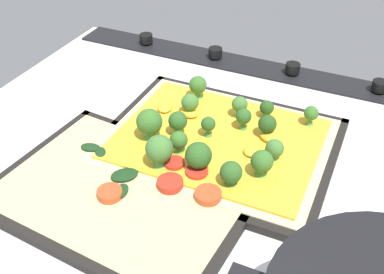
{
  "coord_description": "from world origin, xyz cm",
  "views": [
    {
      "loc": [
        -23.49,
        48.6,
        45.14
      ],
      "look_at": [
        -1.12,
        -0.74,
        4.57
      ],
      "focal_mm": 43.99,
      "sensor_mm": 36.0,
      "label": 1
    }
  ],
  "objects_px": {
    "baking_tray_front": "(217,146)",
    "baking_tray_back": "(124,194)",
    "veggie_pizza_back": "(127,190)",
    "broccoli_pizza": "(215,138)"
  },
  "relations": [
    {
      "from": "broccoli_pizza",
      "to": "baking_tray_back",
      "type": "xyz_separation_m",
      "value": [
        0.07,
        0.15,
        -0.02
      ]
    },
    {
      "from": "broccoli_pizza",
      "to": "veggie_pizza_back",
      "type": "xyz_separation_m",
      "value": [
        0.07,
        0.14,
        -0.01
      ]
    },
    {
      "from": "baking_tray_front",
      "to": "baking_tray_back",
      "type": "height_order",
      "value": "same"
    },
    {
      "from": "baking_tray_front",
      "to": "veggie_pizza_back",
      "type": "xyz_separation_m",
      "value": [
        0.07,
        0.15,
        0.01
      ]
    },
    {
      "from": "baking_tray_front",
      "to": "broccoli_pizza",
      "type": "bearing_deg",
      "value": 61.41
    },
    {
      "from": "baking_tray_front",
      "to": "veggie_pizza_back",
      "type": "bearing_deg",
      "value": 64.14
    },
    {
      "from": "baking_tray_front",
      "to": "broccoli_pizza",
      "type": "distance_m",
      "value": 0.02
    },
    {
      "from": "baking_tray_front",
      "to": "baking_tray_back",
      "type": "distance_m",
      "value": 0.17
    },
    {
      "from": "broccoli_pizza",
      "to": "baking_tray_back",
      "type": "bearing_deg",
      "value": 63.5
    },
    {
      "from": "baking_tray_front",
      "to": "baking_tray_back",
      "type": "bearing_deg",
      "value": 63.42
    }
  ]
}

